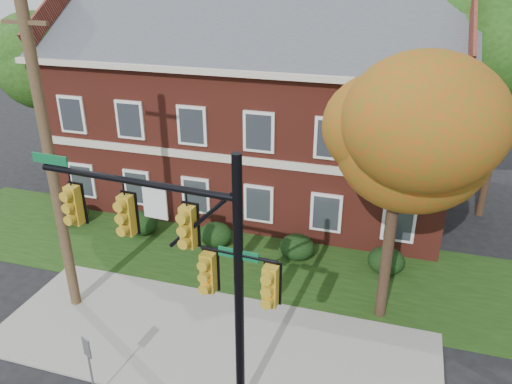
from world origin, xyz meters
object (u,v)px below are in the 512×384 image
(tree_near_right, at_px, (411,129))
(traffic_signal, at_px, (188,256))
(hedge_left, at_px, (142,223))
(sign_post, at_px, (89,359))
(hedge_right, at_px, (297,247))
(tree_far_rear, at_px, (315,3))
(utility_pole, at_px, (51,167))
(hedge_center, at_px, (216,235))
(hedge_far_left, at_px, (74,213))
(tree_left_rear, at_px, (58,58))
(apartment_building, at_px, (253,101))
(hedge_far_right, at_px, (386,261))

(tree_near_right, bearing_deg, traffic_signal, -134.43)
(hedge_left, distance_m, sign_post, 9.35)
(hedge_right, distance_m, tree_far_rear, 15.66)
(utility_pole, bearing_deg, hedge_center, 63.28)
(hedge_far_left, bearing_deg, tree_near_right, -11.27)
(traffic_signal, height_order, sign_post, traffic_signal)
(traffic_signal, bearing_deg, tree_left_rear, 139.50)
(tree_far_rear, bearing_deg, utility_pole, -104.23)
(tree_near_right, relative_size, tree_left_rear, 0.97)
(hedge_right, height_order, utility_pole, utility_pole)
(apartment_building, bearing_deg, tree_left_rear, -173.46)
(hedge_center, height_order, tree_far_rear, tree_far_rear)
(apartment_building, height_order, sign_post, apartment_building)
(hedge_left, distance_m, tree_near_right, 12.68)
(hedge_far_left, height_order, traffic_signal, traffic_signal)
(tree_left_rear, relative_size, utility_pole, 0.86)
(tree_far_rear, relative_size, utility_pole, 1.12)
(apartment_building, xyz_separation_m, utility_pole, (-3.29, -10.44, 0.22))
(hedge_right, relative_size, traffic_signal, 0.19)
(sign_post, bearing_deg, hedge_far_right, 73.60)
(tree_left_rear, bearing_deg, hedge_center, -23.04)
(hedge_far_right, height_order, tree_left_rear, tree_left_rear)
(hedge_right, bearing_deg, tree_near_right, -37.28)
(tree_near_right, bearing_deg, tree_far_rear, 110.27)
(tree_near_right, relative_size, utility_pole, 0.84)
(hedge_right, bearing_deg, hedge_far_right, 0.00)
(hedge_far_left, height_order, utility_pole, utility_pole)
(hedge_left, bearing_deg, hedge_center, 0.00)
(hedge_left, bearing_deg, tree_far_rear, 69.71)
(tree_near_right, distance_m, utility_pole, 10.88)
(hedge_far_left, relative_size, tree_far_rear, 0.12)
(tree_near_right, distance_m, tree_left_rear, 18.33)
(tree_left_rear, relative_size, tree_far_rear, 0.77)
(hedge_left, relative_size, traffic_signal, 0.19)
(hedge_right, bearing_deg, sign_post, -113.14)
(sign_post, bearing_deg, hedge_center, 111.85)
(hedge_right, bearing_deg, hedge_center, 180.00)
(hedge_center, relative_size, tree_near_right, 0.16)
(tree_far_rear, bearing_deg, tree_near_right, -69.73)
(hedge_right, xyz_separation_m, tree_far_rear, (-2.16, 13.09, 8.32))
(traffic_signal, bearing_deg, hedge_center, 111.13)
(apartment_building, height_order, hedge_far_right, apartment_building)
(hedge_far_left, xyz_separation_m, tree_far_rear, (8.34, 13.09, 8.32))
(hedge_center, bearing_deg, tree_left_rear, 156.96)
(apartment_building, distance_m, hedge_far_right, 9.82)
(apartment_building, xyz_separation_m, sign_post, (-0.22, -13.95, -3.53))
(sign_post, bearing_deg, hedge_right, 90.15)
(hedge_far_right, distance_m, utility_pole, 12.44)
(hedge_center, relative_size, hedge_far_right, 1.00)
(hedge_center, xyz_separation_m, tree_far_rear, (1.34, 13.09, 8.32))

